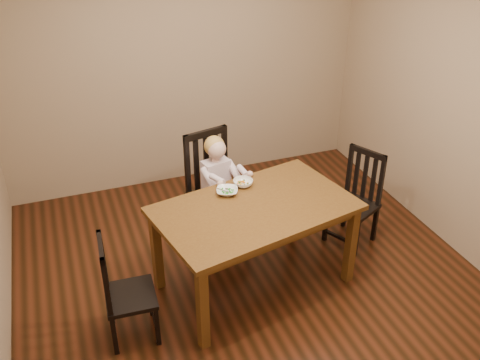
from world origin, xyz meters
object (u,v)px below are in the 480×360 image
object	(u,v)px
chair_left	(124,292)
bowl_peas	(227,191)
chair_child	(214,190)
bowl_veg	(243,183)
chair_right	(356,199)
toddler	(217,179)
dining_table	(255,216)

from	to	relation	value
chair_left	bowl_peas	size ratio (longest dim) A/B	5.00
chair_child	bowl_veg	world-z (taller)	chair_child
chair_right	toddler	xyz separation A→B (m)	(-1.23, 0.45, 0.22)
chair_left	chair_right	distance (m)	2.35
chair_left	bowl_veg	size ratio (longest dim) A/B	5.26
toddler	chair_right	bearing A→B (deg)	146.58
chair_left	bowl_peas	bearing A→B (deg)	119.96
bowl_peas	bowl_veg	xyz separation A→B (m)	(0.17, 0.08, 0.00)
toddler	dining_table	bearing A→B (deg)	83.27
toddler	bowl_peas	bearing A→B (deg)	69.13
chair_child	bowl_peas	world-z (taller)	chair_child
bowl_peas	bowl_veg	bearing A→B (deg)	24.37
chair_right	chair_left	bearing A→B (deg)	76.36
chair_right	bowl_veg	world-z (taller)	chair_right
dining_table	chair_child	bearing A→B (deg)	96.96
dining_table	chair_left	bearing A→B (deg)	-168.63
chair_right	bowl_veg	bearing A→B (deg)	60.60
chair_left	toddler	size ratio (longest dim) A/B	1.58
toddler	chair_left	bearing A→B (deg)	29.33
chair_child	bowl_peas	distance (m)	0.61
dining_table	bowl_peas	distance (m)	0.33
bowl_peas	bowl_veg	world-z (taller)	bowl_veg
chair_child	dining_table	bearing A→B (deg)	83.73
chair_left	chair_right	xyz separation A→B (m)	(2.29, 0.52, 0.02)
chair_right	bowl_peas	distance (m)	1.35
bowl_veg	chair_right	bearing A→B (deg)	-3.06
chair_right	chair_child	bearing A→B (deg)	41.51
bowl_veg	toddler	bearing A→B (deg)	105.56
chair_child	bowl_peas	xyz separation A→B (m)	(-0.05, -0.53, 0.29)
chair_left	bowl_peas	distance (m)	1.18
dining_table	chair_left	world-z (taller)	chair_left
dining_table	chair_right	distance (m)	1.21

